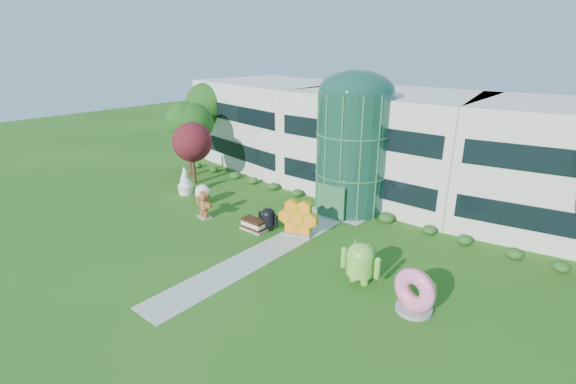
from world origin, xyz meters
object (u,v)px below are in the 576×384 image
Objects in this scene: android_green at (360,260)px; donut at (416,290)px; android_black at (268,217)px; gingerbread at (204,204)px.

android_green is 1.19× the size of donut.
donut reaches higher than android_black.
android_green is at bearing 10.45° from gingerbread.
gingerbread is (-14.69, 0.41, -0.34)m from android_green.
donut is (12.79, -2.57, 0.24)m from android_black.
android_green reaches higher than android_black.
android_green is 1.46× the size of android_black.
android_green is 9.36m from android_black.
donut is (3.66, -0.56, -0.23)m from android_green.
gingerbread is (-18.35, 0.97, -0.11)m from donut.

